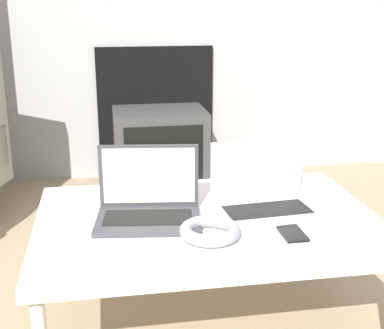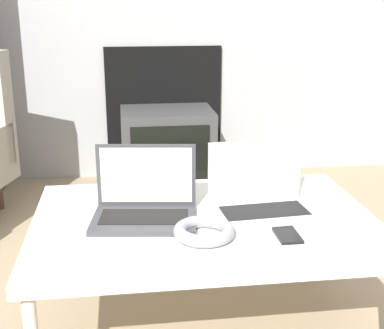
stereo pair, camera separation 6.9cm
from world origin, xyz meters
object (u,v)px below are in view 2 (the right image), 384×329
(phone, at_px, (286,234))
(headphones, at_px, (204,231))
(laptop_right, at_px, (261,197))
(tv, at_px, (167,148))
(laptop_left, at_px, (145,203))

(phone, bearing_deg, headphones, 176.04)
(laptop_right, xyz_separation_m, phone, (0.03, -0.19, -0.04))
(headphones, relative_size, phone, 1.37)
(laptop_right, bearing_deg, headphones, -144.81)
(phone, bearing_deg, tv, 97.34)
(laptop_right, relative_size, phone, 2.55)
(headphones, height_order, phone, headphones)
(headphones, bearing_deg, tv, 88.88)
(headphones, xyz_separation_m, phone, (0.24, -0.02, -0.01))
(headphones, bearing_deg, phone, -3.96)
(phone, bearing_deg, laptop_left, 154.64)
(laptop_right, xyz_separation_m, headphones, (-0.21, -0.17, -0.03))
(laptop_left, distance_m, headphones, 0.24)
(laptop_left, relative_size, headphones, 1.92)
(headphones, relative_size, tv, 0.34)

